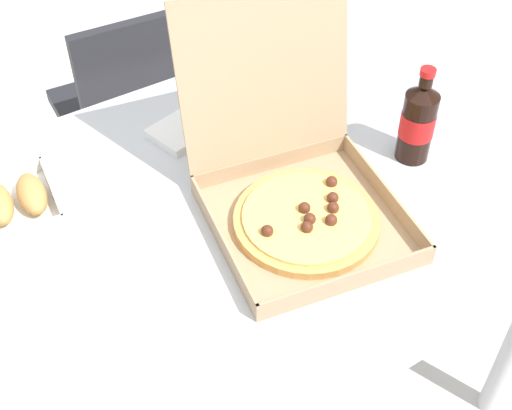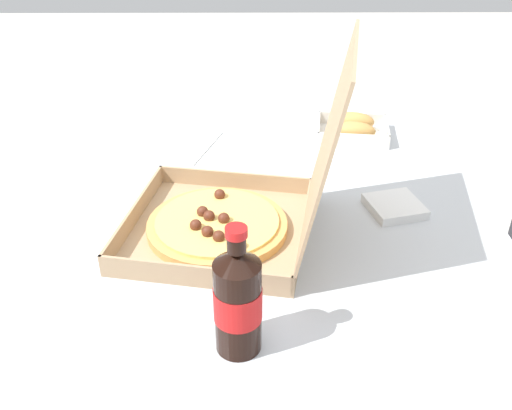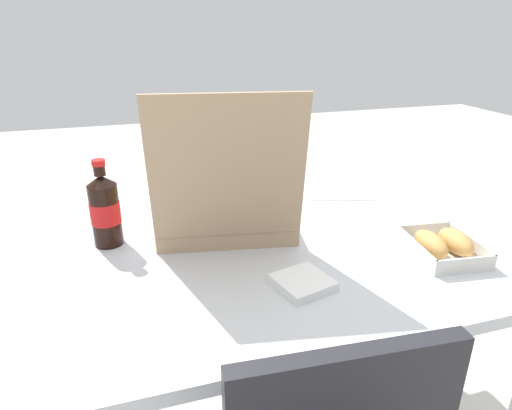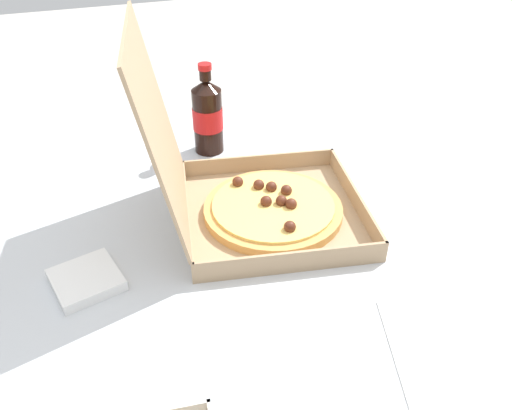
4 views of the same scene
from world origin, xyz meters
TOP-DOWN VIEW (x-y plane):
  - dining_table at (0.00, 0.00)m, footprint 1.22×0.94m
  - pizza_box_open at (0.10, -0.09)m, footprint 0.43×0.48m
  - bread_side_box at (-0.37, 0.22)m, footprint 0.17×0.21m
  - cola_bottle at (0.41, -0.08)m, footprint 0.07×0.07m
  - paper_menu at (-0.32, -0.24)m, footprint 0.25×0.21m
  - napkin_pile at (0.01, 0.26)m, footprint 0.13×0.13m

SIDE VIEW (x-z plane):
  - dining_table at x=0.00m, z-range 0.28..1.00m
  - paper_menu at x=-0.32m, z-range 0.72..0.72m
  - napkin_pile at x=0.01m, z-range 0.72..0.74m
  - bread_side_box at x=-0.37m, z-range 0.71..0.77m
  - pizza_box_open at x=0.10m, z-range 0.57..0.97m
  - cola_bottle at x=0.41m, z-range 0.70..0.92m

